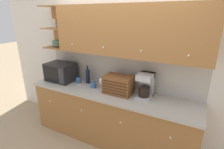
% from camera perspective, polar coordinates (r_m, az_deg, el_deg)
% --- Properties ---
extents(ground_plane, '(24.00, 24.00, 0.00)m').
position_cam_1_polar(ground_plane, '(3.48, 1.67, -17.44)').
color(ground_plane, tan).
extents(wall_back, '(5.14, 0.06, 2.60)m').
position_cam_1_polar(wall_back, '(2.93, 2.17, 3.79)').
color(wall_back, white).
rests_on(wall_back, ground_plane).
extents(counter_unit, '(2.76, 0.62, 0.91)m').
position_cam_1_polar(counter_unit, '(3.01, -0.82, -13.44)').
color(counter_unit, '#A36B38').
rests_on(counter_unit, ground_plane).
extents(backsplash_panel, '(2.74, 0.01, 0.58)m').
position_cam_1_polar(backsplash_panel, '(2.92, 1.84, 1.67)').
color(backsplash_panel, '#B7B2A8').
rests_on(backsplash_panel, counter_unit).
extents(upper_cabinets, '(2.74, 0.34, 0.73)m').
position_cam_1_polar(upper_cabinets, '(2.59, 3.82, 14.03)').
color(upper_cabinets, '#A36B38').
rests_on(upper_cabinets, backsplash_panel).
extents(microwave, '(0.50, 0.38, 0.33)m').
position_cam_1_polar(microwave, '(3.33, -16.39, 0.82)').
color(microwave, black).
rests_on(microwave, counter_unit).
extents(mug_blue_second, '(0.09, 0.08, 0.09)m').
position_cam_1_polar(mug_blue_second, '(3.18, -10.91, -1.79)').
color(mug_blue_second, '#38669E').
rests_on(mug_blue_second, counter_unit).
extents(wine_bottle, '(0.07, 0.07, 0.32)m').
position_cam_1_polar(wine_bottle, '(3.10, -7.89, -0.27)').
color(wine_bottle, black).
rests_on(wine_bottle, counter_unit).
extents(mug, '(0.10, 0.09, 0.09)m').
position_cam_1_polar(mug, '(2.94, -6.21, -3.39)').
color(mug, '#38669E').
rests_on(mug, counter_unit).
extents(wine_glass, '(0.08, 0.08, 0.19)m').
position_cam_1_polar(wine_glass, '(2.82, -3.50, -2.38)').
color(wine_glass, silver).
rests_on(wine_glass, counter_unit).
extents(bread_box, '(0.44, 0.28, 0.28)m').
position_cam_1_polar(bread_box, '(2.68, 2.07, -3.36)').
color(bread_box, brown).
rests_on(bread_box, counter_unit).
extents(coffee_maker, '(0.21, 0.26, 0.37)m').
position_cam_1_polar(coffee_maker, '(2.59, 10.87, -3.38)').
color(coffee_maker, '#B7B7BC').
rests_on(coffee_maker, counter_unit).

